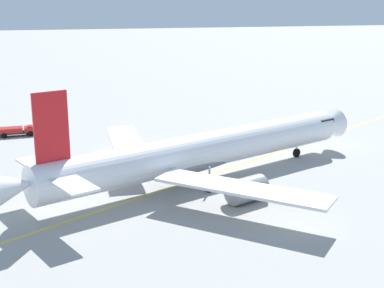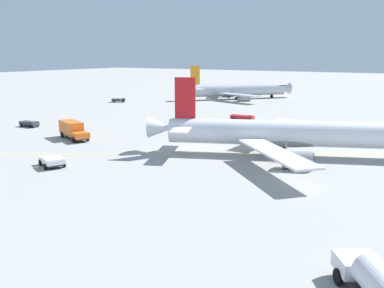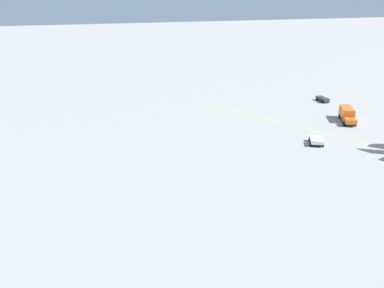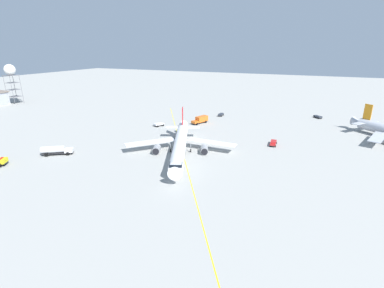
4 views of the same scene
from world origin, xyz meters
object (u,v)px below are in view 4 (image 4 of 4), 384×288
Objects in this scene: airliner_main at (180,144)px; radar_tower at (10,72)px; ops_pickup_truck at (273,143)px; pushback_tug_truck at (159,124)px; baggage_truck_truck at (221,114)px; catering_truck_truck at (201,120)px; fuel_tanker_truck at (56,150)px; baggage_truck_truck_extra at (318,117)px.

airliner_main is 135.97m from radar_tower.
pushback_tug_truck is at bearing -100.24° from ops_pickup_truck.
baggage_truck_truck is at bearing -8.08° from pushback_tug_truck.
radar_tower reaches higher than catering_truck_truck.
radar_tower is (-18.31, 125.26, 18.15)m from baggage_truck_truck.
airliner_main reaches higher than fuel_tanker_truck.
fuel_tanker_truck is (-16.87, 35.53, -1.62)m from airliner_main.
ops_pickup_truck is (20.42, -26.11, -2.38)m from airliner_main.
airliner_main is 33.23m from ops_pickup_truck.
ops_pickup_truck is 51.23m from baggage_truck_truck_extra.
baggage_truck_truck_extra is (31.68, -48.19, -0.96)m from catering_truck_truck.
baggage_truck_truck_extra is at bearing -79.09° from radar_tower.
baggage_truck_truck_extra is at bearing -30.84° from pushback_tug_truck.
catering_truck_truck is 1.98× the size of baggage_truck_truck_extra.
catering_truck_truck is at bearing -89.53° from radar_tower.
catering_truck_truck is (38.13, 8.48, -1.52)m from airliner_main.
ops_pickup_truck is (37.29, -61.64, -0.77)m from fuel_tanker_truck.
airliner_main is 4.89× the size of catering_truck_truck.
baggage_truck_truck is 0.48× the size of fuel_tanker_truck.
radar_tower is at bearing -83.14° from baggage_truck_truck.
fuel_tanker_truck reaches higher than baggage_truck_truck_extra.
airliner_main is at bearing -55.59° from ops_pickup_truck.
baggage_truck_truck_extra is at bearing 160.99° from ops_pickup_truck.
radar_tower reaches higher than pushback_tug_truck.
ops_pickup_truck is at bearing -2.67° from fuel_tanker_truck.
baggage_truck_truck_extra is (14.37, -44.31, 0.00)m from baggage_truck_truck.
baggage_truck_truck is 78.65m from fuel_tanker_truck.
catering_truck_truck reaches higher than ops_pickup_truck.
airliner_main is 9.82× the size of baggage_truck_truck.
ops_pickup_truck is at bearing -96.12° from radar_tower.
fuel_tanker_truck is 72.05m from ops_pickup_truck.
radar_tower reaches higher than baggage_truck_truck.
catering_truck_truck is at bearing -120.73° from ops_pickup_truck.
ops_pickup_truck reaches higher than baggage_truck_truck.
fuel_tanker_truck is 61.30m from catering_truck_truck.
airliner_main is 39.36m from fuel_tanker_truck.
ops_pickup_truck is at bearing -72.19° from pushback_tug_truck.
baggage_truck_truck is at bearing -81.68° from radar_tower.
pushback_tug_truck is 1.09× the size of baggage_truck_truck_extra.
radar_tower is at bearing -99.73° from ops_pickup_truck.
radar_tower is (10.98, 106.59, 18.06)m from pushback_tug_truck.
radar_tower is at bearing -67.79° from catering_truck_truck.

